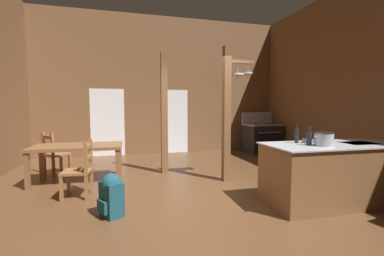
{
  "coord_description": "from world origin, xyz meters",
  "views": [
    {
      "loc": [
        -1.3,
        -4.08,
        1.51
      ],
      "look_at": [
        0.11,
        1.13,
        1.07
      ],
      "focal_mm": 24.37,
      "sensor_mm": 36.0,
      "label": 1
    }
  ],
  "objects_px": {
    "ladderback_chair_near_window": "(55,154)",
    "bottle_tall_on_counter": "(309,138)",
    "kitchen_island": "(333,173)",
    "ladderback_chair_by_post": "(80,170)",
    "backpack": "(111,194)",
    "stove_range": "(262,138)",
    "bottle_short_on_counter": "(297,135)",
    "dining_table": "(78,149)",
    "mixing_bowl_on_counter": "(308,141)",
    "stockpot_on_counter": "(324,139)"
  },
  "relations": [
    {
      "from": "stockpot_on_counter",
      "to": "bottle_tall_on_counter",
      "type": "distance_m",
      "value": 0.2
    },
    {
      "from": "ladderback_chair_by_post",
      "to": "backpack",
      "type": "height_order",
      "value": "ladderback_chair_by_post"
    },
    {
      "from": "ladderback_chair_by_post",
      "to": "bottle_short_on_counter",
      "type": "distance_m",
      "value": 3.58
    },
    {
      "from": "stove_range",
      "to": "ladderback_chair_by_post",
      "type": "distance_m",
      "value": 5.99
    },
    {
      "from": "kitchen_island",
      "to": "backpack",
      "type": "height_order",
      "value": "kitchen_island"
    },
    {
      "from": "dining_table",
      "to": "mixing_bowl_on_counter",
      "type": "relative_size",
      "value": 9.4
    },
    {
      "from": "bottle_short_on_counter",
      "to": "kitchen_island",
      "type": "bearing_deg",
      "value": -24.9
    },
    {
      "from": "kitchen_island",
      "to": "ladderback_chair_by_post",
      "type": "distance_m",
      "value": 4.08
    },
    {
      "from": "stove_range",
      "to": "ladderback_chair_near_window",
      "type": "xyz_separation_m",
      "value": [
        -5.95,
        -1.25,
        -0.03
      ]
    },
    {
      "from": "ladderback_chair_by_post",
      "to": "stockpot_on_counter",
      "type": "bearing_deg",
      "value": -22.31
    },
    {
      "from": "ladderback_chair_by_post",
      "to": "mixing_bowl_on_counter",
      "type": "relative_size",
      "value": 5.15
    },
    {
      "from": "kitchen_island",
      "to": "mixing_bowl_on_counter",
      "type": "xyz_separation_m",
      "value": [
        -0.31,
        0.2,
        0.5
      ]
    },
    {
      "from": "ladderback_chair_near_window",
      "to": "backpack",
      "type": "relative_size",
      "value": 1.59
    },
    {
      "from": "ladderback_chair_by_post",
      "to": "backpack",
      "type": "distance_m",
      "value": 1.1
    },
    {
      "from": "kitchen_island",
      "to": "stockpot_on_counter",
      "type": "relative_size",
      "value": 6.37
    },
    {
      "from": "ladderback_chair_by_post",
      "to": "backpack",
      "type": "xyz_separation_m",
      "value": [
        0.53,
        -0.95,
        -0.14
      ]
    },
    {
      "from": "ladderback_chair_near_window",
      "to": "bottle_tall_on_counter",
      "type": "distance_m",
      "value": 5.24
    },
    {
      "from": "kitchen_island",
      "to": "bottle_short_on_counter",
      "type": "distance_m",
      "value": 0.81
    },
    {
      "from": "bottle_tall_on_counter",
      "to": "backpack",
      "type": "bearing_deg",
      "value": 172.01
    },
    {
      "from": "stove_range",
      "to": "ladderback_chair_by_post",
      "type": "relative_size",
      "value": 1.39
    },
    {
      "from": "bottle_short_on_counter",
      "to": "bottle_tall_on_counter",
      "type": "bearing_deg",
      "value": -86.28
    },
    {
      "from": "dining_table",
      "to": "kitchen_island",
      "type": "bearing_deg",
      "value": -29.8
    },
    {
      "from": "ladderback_chair_near_window",
      "to": "bottle_tall_on_counter",
      "type": "height_order",
      "value": "bottle_tall_on_counter"
    },
    {
      "from": "kitchen_island",
      "to": "bottle_short_on_counter",
      "type": "bearing_deg",
      "value": 155.1
    },
    {
      "from": "dining_table",
      "to": "bottle_short_on_counter",
      "type": "xyz_separation_m",
      "value": [
        3.53,
        -2.08,
        0.41
      ]
    },
    {
      "from": "ladderback_chair_near_window",
      "to": "stockpot_on_counter",
      "type": "height_order",
      "value": "stockpot_on_counter"
    },
    {
      "from": "ladderback_chair_by_post",
      "to": "bottle_tall_on_counter",
      "type": "bearing_deg",
      "value": -21.8
    },
    {
      "from": "ladderback_chair_near_window",
      "to": "mixing_bowl_on_counter",
      "type": "height_order",
      "value": "mixing_bowl_on_counter"
    },
    {
      "from": "stove_range",
      "to": "mixing_bowl_on_counter",
      "type": "relative_size",
      "value": 7.16
    },
    {
      "from": "mixing_bowl_on_counter",
      "to": "bottle_short_on_counter",
      "type": "distance_m",
      "value": 0.22
    },
    {
      "from": "dining_table",
      "to": "stockpot_on_counter",
      "type": "xyz_separation_m",
      "value": [
        3.72,
        -2.44,
        0.38
      ]
    },
    {
      "from": "stove_range",
      "to": "dining_table",
      "type": "height_order",
      "value": "stove_range"
    },
    {
      "from": "kitchen_island",
      "to": "dining_table",
      "type": "xyz_separation_m",
      "value": [
        -4.04,
        2.31,
        0.18
      ]
    },
    {
      "from": "dining_table",
      "to": "ladderback_chair_near_window",
      "type": "bearing_deg",
      "value": 127.51
    },
    {
      "from": "mixing_bowl_on_counter",
      "to": "backpack",
      "type": "bearing_deg",
      "value": 176.7
    },
    {
      "from": "kitchen_island",
      "to": "bottle_tall_on_counter",
      "type": "xyz_separation_m",
      "value": [
        -0.49,
        -0.03,
        0.58
      ]
    },
    {
      "from": "backpack",
      "to": "ladderback_chair_near_window",
      "type": "bearing_deg",
      "value": 115.67
    },
    {
      "from": "backpack",
      "to": "bottle_tall_on_counter",
      "type": "height_order",
      "value": "bottle_tall_on_counter"
    },
    {
      "from": "stove_range",
      "to": "stockpot_on_counter",
      "type": "bearing_deg",
      "value": -109.85
    },
    {
      "from": "ladderback_chair_by_post",
      "to": "backpack",
      "type": "bearing_deg",
      "value": -60.96
    },
    {
      "from": "stove_range",
      "to": "bottle_tall_on_counter",
      "type": "relative_size",
      "value": 4.71
    },
    {
      "from": "backpack",
      "to": "mixing_bowl_on_counter",
      "type": "xyz_separation_m",
      "value": [
        3.02,
        -0.17,
        0.65
      ]
    },
    {
      "from": "stove_range",
      "to": "dining_table",
      "type": "xyz_separation_m",
      "value": [
        -5.34,
        -2.05,
        0.17
      ]
    },
    {
      "from": "stockpot_on_counter",
      "to": "kitchen_island",
      "type": "bearing_deg",
      "value": 22.75
    },
    {
      "from": "kitchen_island",
      "to": "ladderback_chair_by_post",
      "type": "bearing_deg",
      "value": 161.08
    },
    {
      "from": "stove_range",
      "to": "ladderback_chair_near_window",
      "type": "bearing_deg",
      "value": -168.12
    },
    {
      "from": "bottle_short_on_counter",
      "to": "ladderback_chair_by_post",
      "type": "bearing_deg",
      "value": 162.01
    },
    {
      "from": "ladderback_chair_by_post",
      "to": "bottle_tall_on_counter",
      "type": "relative_size",
      "value": 3.39
    },
    {
      "from": "stove_range",
      "to": "mixing_bowl_on_counter",
      "type": "bearing_deg",
      "value": -111.23
    },
    {
      "from": "bottle_tall_on_counter",
      "to": "bottle_short_on_counter",
      "type": "height_order",
      "value": "bottle_short_on_counter"
    }
  ]
}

